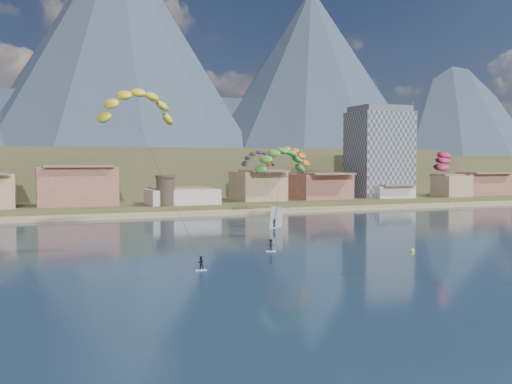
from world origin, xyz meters
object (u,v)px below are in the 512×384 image
windsurfer (275,221)px  buoy (412,251)px  apartment_tower (379,152)px  kitesurfer_yellow (137,102)px  kitesurfer_green (281,157)px  watchtower (166,190)px

windsurfer → buoy: 39.30m
buoy → windsurfer: bearing=100.7°
apartment_tower → buoy: 116.14m
apartment_tower → windsurfer: size_ratio=6.73×
kitesurfer_yellow → buoy: size_ratio=38.85×
apartment_tower → kitesurfer_yellow: apartment_tower is taller
buoy → kitesurfer_green: bearing=123.6°
apartment_tower → kitesurfer_yellow: (-100.84, -87.18, 5.72)m
watchtower → apartment_tower: bearing=9.9°
apartment_tower → buoy: apartment_tower is taller
kitesurfer_green → buoy: kitesurfer_green is taller
kitesurfer_green → watchtower: bearing=96.5°
apartment_tower → watchtower: (-80.00, -14.00, -11.45)m
watchtower → kitesurfer_green: (7.20, -63.57, 8.93)m
apartment_tower → watchtower: size_ratio=3.72×
watchtower → windsurfer: 48.23m
apartment_tower → kitesurfer_green: 106.41m
watchtower → kitesurfer_yellow: 78.00m
watchtower → buoy: (21.13, -84.53, -6.25)m
kitesurfer_green → windsurfer: size_ratio=4.29×
kitesurfer_green → windsurfer: bearing=69.4°
kitesurfer_green → buoy: (13.93, -20.97, -15.18)m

